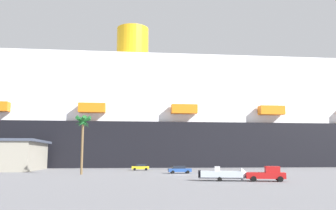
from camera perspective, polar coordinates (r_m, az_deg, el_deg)
name	(u,v)px	position (r m, az deg, el deg)	size (l,w,h in m)	color
ground_plane	(171,169)	(102.20, 0.45, -10.03)	(600.00, 600.00, 0.00)	gray
cruise_ship	(218,123)	(131.60, 7.84, -2.89)	(240.85, 42.72, 55.66)	black
pickup_truck	(267,174)	(56.02, 15.30, -10.43)	(5.87, 3.08, 2.20)	red
small_boat_on_trailer	(227,174)	(55.56, 9.21, -10.72)	(8.55, 3.33, 2.15)	#595960
palm_tree	(83,126)	(75.34, -13.22, -3.18)	(3.58, 3.71, 11.93)	brown
parked_car_blue_suv	(179,169)	(77.61, 1.79, -10.08)	(4.92, 2.37, 1.58)	#264C99
parked_car_yellow_taxi	(141,167)	(93.53, -4.33, -9.69)	(4.42, 2.25, 1.58)	yellow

